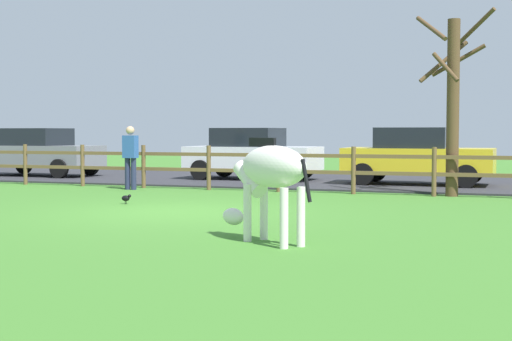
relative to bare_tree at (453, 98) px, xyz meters
name	(u,v)px	position (x,y,z in m)	size (l,w,h in m)	color
ground_plane	(176,212)	(-4.50, -5.25, -2.27)	(60.00, 60.00, 0.00)	#3D7528
parking_asphalt	(312,180)	(-4.50, 4.05, -2.25)	(28.00, 7.40, 0.05)	#2D2D33
paddock_fence	(243,165)	(-5.10, -0.25, -1.62)	(20.92, 0.11, 1.14)	brown
bare_tree	(453,98)	(0.00, 0.00, 0.00)	(1.81, 1.81, 4.33)	#513A23
zebra	(270,174)	(-1.58, -8.34, -1.34)	(1.68, 1.27, 1.41)	white
crow_on_grass	(126,198)	(-6.12, -4.29, -2.14)	(0.22, 0.10, 0.20)	black
parked_car_grey	(39,152)	(-13.42, 2.70, -1.43)	(4.03, 1.94, 1.56)	slate
parked_car_yellow	(417,156)	(-1.20, 2.89, -1.43)	(4.02, 1.93, 1.56)	yellow
parked_car_white	(252,153)	(-6.22, 3.38, -1.43)	(4.06, 2.01, 1.56)	white
visitor_near_fence	(130,155)	(-7.96, -0.88, -1.36)	(0.37, 0.23, 1.64)	#232847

